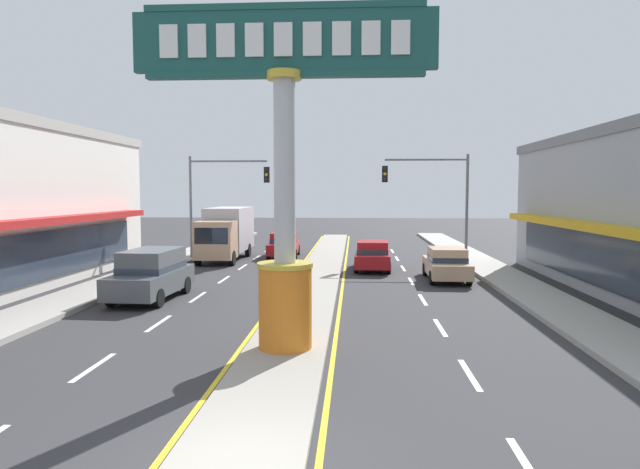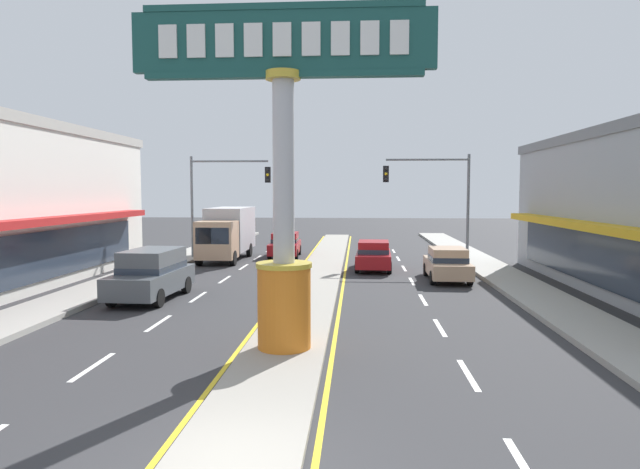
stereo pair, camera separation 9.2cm
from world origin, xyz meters
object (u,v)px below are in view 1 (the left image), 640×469
sedan_far_right_lane (373,255)px  sedan_mid_left_lane (446,263)px  suv_near_right_lane (151,274)px  box_truck_far_left_oncoming (226,232)px  traffic_light_right_side (436,189)px  sedan_near_left_lane (284,244)px  traffic_light_left_side (219,189)px  district_sign (285,181)px

sedan_far_right_lane → sedan_mid_left_lane: same height
sedan_far_right_lane → suv_near_right_lane: bearing=-135.3°
box_truck_far_left_oncoming → traffic_light_right_side: bearing=-6.5°
sedan_far_right_lane → sedan_mid_left_lane: bearing=-44.8°
suv_near_right_lane → sedan_near_left_lane: bearing=77.0°
sedan_mid_left_lane → sedan_near_left_lane: bearing=134.4°
traffic_light_right_side → sedan_near_left_lane: size_ratio=1.42×
traffic_light_right_side → sedan_far_right_lane: bearing=-143.5°
traffic_light_right_side → box_truck_far_left_oncoming: bearing=173.5°
traffic_light_left_side → sedan_near_left_lane: traffic_light_left_side is taller
traffic_light_right_side → sedan_near_left_lane: 10.07m
suv_near_right_lane → traffic_light_left_side: bearing=91.3°
suv_near_right_lane → box_truck_far_left_oncoming: box_truck_far_left_oncoming is taller
traffic_light_right_side → box_truck_far_left_oncoming: size_ratio=0.90×
district_sign → traffic_light_left_side: district_sign is taller
district_sign → sedan_near_left_lane: size_ratio=1.96×
district_sign → box_truck_far_left_oncoming: bearing=107.1°
box_truck_far_left_oncoming → sedan_mid_left_lane: bearing=-31.4°
sedan_near_left_lane → traffic_light_left_side: bearing=-151.2°
sedan_mid_left_lane → box_truck_far_left_oncoming: 14.09m
traffic_light_right_side → sedan_mid_left_lane: (-0.29, -5.94, -3.46)m
district_sign → sedan_mid_left_lane: (6.00, 12.18, -3.58)m
sedan_near_left_lane → sedan_mid_left_lane: 12.44m
traffic_light_left_side → sedan_far_right_lane: (8.98, -3.65, -3.46)m
traffic_light_left_side → sedan_near_left_lane: (3.58, 1.97, -3.46)m
district_sign → traffic_light_left_side: size_ratio=1.38×
sedan_far_right_lane → sedan_near_left_lane: (-5.40, 5.62, 0.00)m
sedan_mid_left_lane → box_truck_far_left_oncoming: box_truck_far_left_oncoming is taller
district_sign → sedan_near_left_lane: 21.55m
traffic_light_left_side → traffic_light_right_side: 12.61m
district_sign → traffic_light_left_side: (-6.28, 19.11, -0.12)m
traffic_light_left_side → sedan_mid_left_lane: bearing=-29.4°
traffic_light_left_side → box_truck_far_left_oncoming: bearing=54.9°
sedan_far_right_lane → traffic_light_right_side: bearing=36.5°
traffic_light_left_side → box_truck_far_left_oncoming: 2.60m
sedan_far_right_lane → sedan_near_left_lane: same height
traffic_light_right_side → sedan_mid_left_lane: bearing=-92.8°
district_sign → box_truck_far_left_oncoming: 20.59m
sedan_near_left_lane → box_truck_far_left_oncoming: size_ratio=0.63×
district_sign → box_truck_far_left_oncoming: (-6.00, 19.52, -2.67)m
traffic_light_left_side → sedan_far_right_lane: 10.29m
district_sign → sedan_far_right_lane: bearing=80.1°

